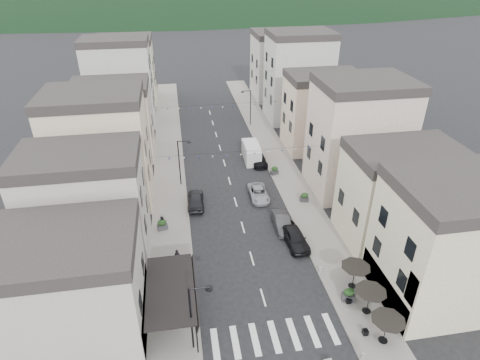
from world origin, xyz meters
The scene contains 28 objects.
ground centered at (0.00, 0.00, 0.00)m, with size 700.00×700.00×0.00m, color black.
sidewalk_left centered at (-7.50, 32.00, 0.06)m, with size 4.00×76.00×0.12m, color slate.
sidewalk_right centered at (7.50, 32.00, 0.06)m, with size 4.00×76.00×0.12m, color slate.
boutique_building centered at (-15.50, 5.00, 4.00)m, with size 12.00×8.00×8.00m, color #A6A298.
bistro_building centered at (14.50, 4.00, 5.00)m, with size 10.00×8.00×10.00m, color #BEB797.
boutique_awning centered at (-7.25, 5.00, 3.11)m, with size 3.77×7.50×3.28m.
buildings_row_left centered at (-14.50, 37.75, 6.12)m, with size 10.20×54.16×14.00m.
buildings_row_right centered at (14.50, 36.59, 6.32)m, with size 10.20×54.16×14.50m.
cafe_terrace centered at (7.70, 2.80, 2.36)m, with size 2.50×8.10×2.53m.
streetlamp_left_near centered at (-5.82, 2.00, 3.70)m, with size 1.70×0.56×6.00m.
streetlamp_left_far centered at (-5.82, 26.00, 3.70)m, with size 1.70×0.56×6.00m.
streetlamp_right_far centered at (5.82, 44.00, 3.70)m, with size 1.70×0.56×6.00m.
bollards centered at (0.00, 5.50, 0.42)m, with size 11.66×10.26×0.60m.
bunting_near centered at (0.00, 22.00, 5.65)m, with size 19.00×0.28×0.62m.
bunting_far centered at (0.00, 38.00, 5.65)m, with size 19.00×0.28×0.62m.
parked_car_a centered at (4.60, 12.46, 0.81)m, with size 1.91×4.76×1.62m, color black.
parked_car_b centered at (4.01, 15.25, 0.71)m, with size 1.51×4.32×1.42m, color #2E2E30.
parked_car_c centered at (2.80, 21.46, 0.63)m, with size 2.09×4.54×1.26m, color #96989E.
parked_car_d centered at (4.60, 30.17, 0.68)m, with size 1.92×4.71×1.37m, color black.
parked_car_e centered at (-4.60, 21.00, 0.79)m, with size 1.86×4.62×1.57m, color black.
delivery_van centered at (3.86, 31.38, 1.22)m, with size 2.22×5.24×2.48m.
pedestrian_a centered at (-6.94, 11.18, 0.95)m, with size 0.61×0.40×1.67m, color black.
pedestrian_b centered at (-8.32, 16.95, 0.89)m, with size 0.75×0.58×1.54m, color black.
planter_la centered at (-6.51, 6.04, 0.71)m, with size 1.21×0.87×1.22m.
planter_lb centered at (-8.35, 16.91, 0.69)m, with size 1.16×0.80×1.18m.
planter_ra centered at (6.88, 4.50, 0.71)m, with size 1.22×0.94×1.21m.
planter_rb centered at (7.87, 19.71, 0.66)m, with size 1.08×0.75×1.10m.
planter_rc centered at (6.00, 26.58, 0.66)m, with size 1.11×0.87×1.10m.
Camera 1 is at (-5.93, -17.71, 25.39)m, focal length 30.00 mm.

